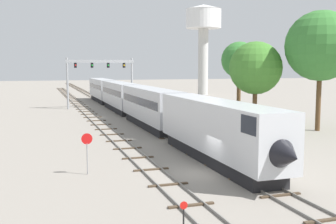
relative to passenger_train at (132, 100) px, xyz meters
name	(u,v)px	position (x,y,z in m)	size (l,w,h in m)	color
ground_plane	(207,173)	(-2.00, -32.00, -2.60)	(400.00, 400.00, 0.00)	gray
track_main	(103,102)	(0.00, 28.00, -2.54)	(2.60, 200.00, 0.16)	slate
track_near	(88,113)	(-5.50, 8.00, -2.54)	(2.60, 160.00, 0.16)	slate
passenger_train	(132,100)	(0.00, 0.00, 0.00)	(3.04, 77.03, 4.80)	silver
signal_gantry	(100,72)	(-2.25, 15.48, 3.89)	(12.10, 0.49, 8.94)	#999BA0
water_tower	(203,25)	(28.51, 41.62, 15.50)	(9.25, 9.25, 23.31)	beige
switch_stand	(184,222)	(-7.10, -41.19, -2.09)	(0.36, 0.24, 1.46)	black
stop_sign	(87,148)	(-10.00, -29.79, -0.73)	(0.76, 0.08, 2.88)	gray
trackside_tree_left	(239,60)	(13.81, -6.40, 5.67)	(5.03, 5.03, 10.87)	brown
trackside_tree_mid	(256,68)	(12.34, -13.44, 4.62)	(6.45, 6.45, 10.48)	brown
trackside_tree_right	(321,46)	(17.81, -18.35, 7.14)	(8.02, 8.02, 13.78)	brown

